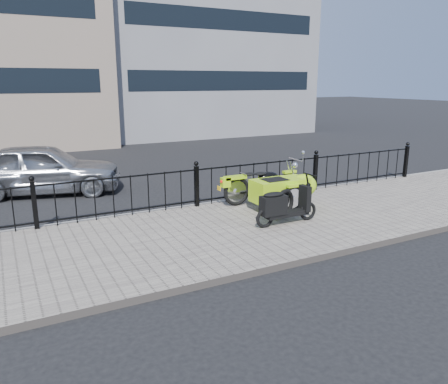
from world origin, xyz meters
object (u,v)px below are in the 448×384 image
motorcycle_sidecar (283,187)px  spare_tire (284,204)px  scooter (283,206)px  sedan_car (43,169)px

motorcycle_sidecar → spare_tire: size_ratio=3.58×
scooter → spare_tire: scooter is taller
motorcycle_sidecar → scooter: size_ratio=1.54×
sedan_car → scooter: bearing=-128.7°
motorcycle_sidecar → spare_tire: 0.85m
motorcycle_sidecar → scooter: 1.29m
spare_tire → sedan_car: size_ratio=0.16×
scooter → spare_tire: size_ratio=2.33×
motorcycle_sidecar → sedan_car: sedan_car is taller
spare_tire → sedan_car: (-4.29, 5.13, 0.25)m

